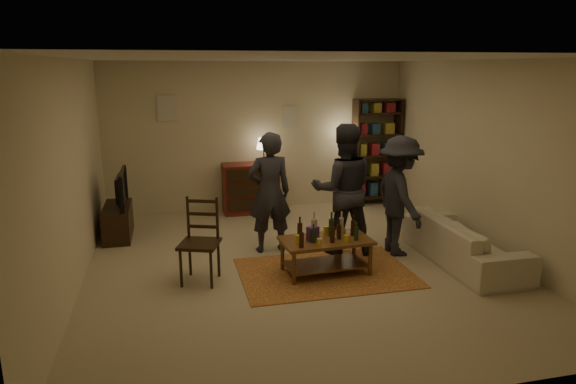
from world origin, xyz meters
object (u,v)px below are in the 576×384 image
object	(u,v)px
coffee_table	(326,243)
dining_chair	(201,237)
floor_lamp	(347,139)
person_left	(269,193)
dresser	(251,187)
tv_stand	(118,213)
bookshelf	(376,151)
person_by_sofa	(400,196)
sofa	(463,241)
person_right	(343,190)

from	to	relation	value
coffee_table	dining_chair	world-z (taller)	dining_chair
floor_lamp	person_left	size ratio (longest dim) A/B	0.89
dresser	floor_lamp	world-z (taller)	floor_lamp
coffee_table	person_left	size ratio (longest dim) A/B	0.68
dining_chair	person_left	bearing A→B (deg)	58.45
tv_stand	bookshelf	size ratio (longest dim) A/B	0.52
tv_stand	person_left	world-z (taller)	person_left
person_left	dining_chair	bearing A→B (deg)	35.36
person_left	person_by_sofa	distance (m)	1.83
dresser	tv_stand	bearing A→B (deg)	-157.93
floor_lamp	person_by_sofa	distance (m)	2.57
sofa	person_left	size ratio (longest dim) A/B	1.20
dining_chair	person_right	xyz separation A→B (m)	(2.03, 0.52, 0.36)
coffee_table	bookshelf	size ratio (longest dim) A/B	0.58
coffee_table	person_right	bearing A→B (deg)	55.87
bookshelf	sofa	distance (m)	3.26
dresser	person_right	distance (m)	2.58
dining_chair	person_right	distance (m)	2.12
coffee_table	bookshelf	distance (m)	3.75
tv_stand	dresser	distance (m)	2.43
dining_chair	dresser	distance (m)	3.10
tv_stand	person_by_sofa	world-z (taller)	person_by_sofa
dresser	person_by_sofa	size ratio (longest dim) A/B	0.81
person_left	dresser	bearing A→B (deg)	-95.40
coffee_table	person_right	xyz separation A→B (m)	(0.47, 0.69, 0.52)
bookshelf	person_by_sofa	world-z (taller)	bookshelf
person_right	coffee_table	bearing A→B (deg)	65.71
person_right	person_by_sofa	size ratio (longest dim) A/B	1.10
person_by_sofa	coffee_table	bearing A→B (deg)	110.93
coffee_table	bookshelf	world-z (taller)	bookshelf
bookshelf	dining_chair	bearing A→B (deg)	-140.15
bookshelf	person_left	world-z (taller)	bookshelf
bookshelf	person_left	bearing A→B (deg)	-139.72
coffee_table	sofa	distance (m)	1.94
sofa	person_right	xyz separation A→B (m)	(-1.47, 0.74, 0.62)
tv_stand	person_by_sofa	bearing A→B (deg)	-23.11
floor_lamp	sofa	size ratio (longest dim) A/B	0.74
dresser	person_by_sofa	world-z (taller)	person_by_sofa
coffee_table	tv_stand	distance (m)	3.45
floor_lamp	person_right	distance (m)	2.50
floor_lamp	dining_chair	bearing A→B (deg)	-135.71
bookshelf	person_right	size ratio (longest dim) A/B	1.09
person_left	person_right	bearing A→B (deg)	159.16
dining_chair	floor_lamp	xyz separation A→B (m)	(2.90, 2.83, 0.74)
sofa	tv_stand	bearing A→B (deg)	64.66
bookshelf	tv_stand	bearing A→B (deg)	-168.20
floor_lamp	person_left	distance (m)	2.77
tv_stand	person_left	size ratio (longest dim) A/B	0.61
tv_stand	dresser	size ratio (longest dim) A/B	0.78
tv_stand	person_right	size ratio (longest dim) A/B	0.57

